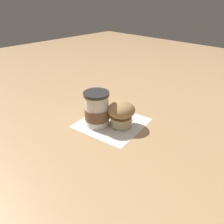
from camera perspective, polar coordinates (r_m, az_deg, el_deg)
name	(u,v)px	position (r m, az deg, el deg)	size (l,w,h in m)	color
ground_plane	(112,123)	(0.77, 0.00, -2.91)	(3.00, 3.00, 0.00)	tan
paper_napkin	(112,123)	(0.77, 0.00, -2.86)	(0.21, 0.21, 0.00)	white
coffee_cup	(97,110)	(0.74, -3.98, 0.56)	(0.09, 0.09, 0.12)	white
muffin	(121,113)	(0.73, 2.43, -0.31)	(0.09, 0.09, 0.09)	beige
banana	(108,113)	(0.80, -0.97, -0.33)	(0.12, 0.13, 0.03)	#D6CC4C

